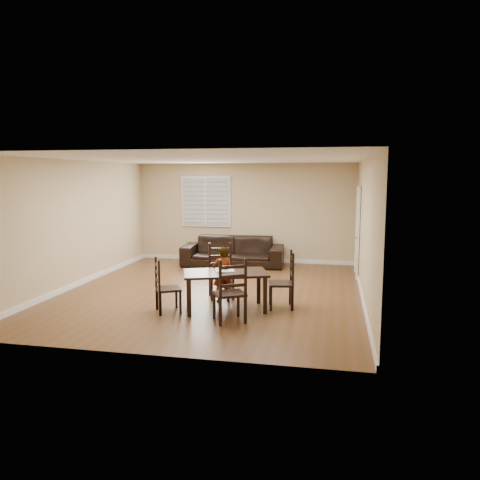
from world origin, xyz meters
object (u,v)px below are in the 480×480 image
child (223,274)px  chair_far (232,294)px  dining_table (225,277)px  chair_near (221,272)px  sofa (233,251)px  chair_right (288,282)px  donut (226,269)px  chair_left (162,288)px

child → chair_far: bearing=80.6°
dining_table → chair_near: chair_near is taller
sofa → chair_right: bearing=-66.9°
chair_near → sofa: chair_near is taller
chair_near → chair_far: (0.59, -1.64, 0.01)m
chair_near → chair_far: 1.74m
donut → dining_table: bearing=-77.5°
chair_near → sofa: bearing=77.3°
dining_table → donut: (-0.04, 0.16, 0.12)m
dining_table → donut: size_ratio=14.64×
chair_left → donut: chair_left is taller
dining_table → chair_right: size_ratio=1.60×
dining_table → chair_left: 1.13m
chair_right → sofa: chair_right is taller
chair_far → chair_right: (0.79, 1.09, -0.02)m
chair_right → sofa: 4.09m
dining_table → chair_right: bearing=-0.9°
chair_right → donut: chair_right is taller
donut → child: bearing=111.7°
dining_table → chair_right: chair_right is taller
chair_near → sofa: (-0.43, 3.11, -0.09)m
chair_right → child: 1.26m
child → dining_table: bearing=79.6°
chair_left → chair_right: bearing=-101.0°
chair_right → sofa: bearing=-163.9°
sofa → child: bearing=-84.0°
dining_table → chair_near: size_ratio=1.56×
dining_table → sofa: (-0.74, 4.01, -0.21)m
dining_table → chair_far: chair_far is taller
child → donut: 0.41m
chair_far → sofa: chair_far is taller
child → donut: child is taller
dining_table → chair_near: bearing=90.2°
dining_table → sofa: bearing=81.6°
chair_left → sofa: chair_left is taller
chair_left → child: (0.88, 0.88, 0.09)m
dining_table → sofa: 4.09m
dining_table → chair_far: 0.80m
chair_left → chair_right: chair_right is taller
chair_near → chair_right: bearing=-42.2°
chair_right → chair_far: bearing=-46.3°
dining_table → chair_left: bearing=-178.9°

